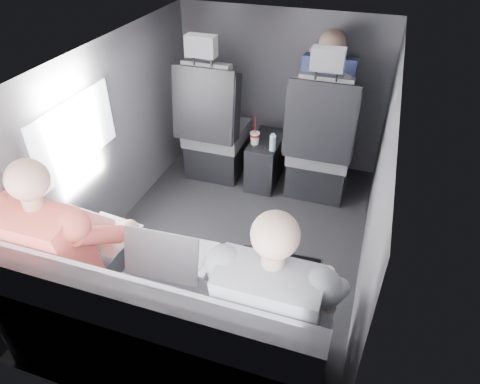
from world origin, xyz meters
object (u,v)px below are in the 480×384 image
(front_seat_right, at_px, (320,151))
(water_bottle, at_px, (273,143))
(passenger_front_right, at_px, (326,96))
(laptop_white, at_px, (104,230))
(passenger_rear_left, at_px, (72,254))
(center_console, at_px, (266,160))
(passenger_rear_right, at_px, (276,308))
(front_seat_left, at_px, (214,134))
(rear_bench, at_px, (159,336))
(laptop_black, at_px, (283,272))
(laptop_silver, at_px, (172,254))
(soda_cup, at_px, (255,138))

(front_seat_right, relative_size, water_bottle, 8.64)
(passenger_front_right, bearing_deg, laptop_white, -114.73)
(laptop_white, height_order, passenger_rear_left, passenger_rear_left)
(center_console, bearing_deg, laptop_white, -105.05)
(water_bottle, distance_m, passenger_rear_right, 1.76)
(front_seat_right, relative_size, passenger_rear_left, 1.03)
(front_seat_right, distance_m, passenger_rear_right, 1.82)
(front_seat_left, height_order, passenger_rear_left, front_seat_left)
(rear_bench, xyz_separation_m, passenger_rear_left, (-0.49, 0.10, 0.32))
(laptop_black, bearing_deg, laptop_white, -179.64)
(front_seat_right, height_order, center_console, front_seat_right)
(front_seat_left, xyz_separation_m, laptop_black, (0.98, -1.60, 0.23))
(front_seat_left, bearing_deg, laptop_silver, -75.26)
(soda_cup, distance_m, passenger_rear_left, 1.79)
(water_bottle, bearing_deg, laptop_white, -109.62)
(center_console, relative_size, rear_bench, 0.30)
(front_seat_left, bearing_deg, rear_bench, -76.69)
(laptop_white, xyz_separation_m, laptop_silver, (0.43, -0.06, 0.01))
(center_console, bearing_deg, front_seat_left, -174.93)
(center_console, distance_m, rear_bench, 1.94)
(front_seat_right, height_order, passenger_front_right, same)
(front_seat_left, height_order, water_bottle, front_seat_left)
(soda_cup, relative_size, passenger_rear_right, 0.20)
(passenger_rear_left, xyz_separation_m, passenger_front_right, (0.91, 2.06, 0.12))
(water_bottle, height_order, laptop_silver, laptop_silver)
(passenger_rear_left, height_order, passenger_rear_right, passenger_rear_left)
(laptop_silver, distance_m, passenger_rear_right, 0.58)
(rear_bench, distance_m, passenger_rear_right, 0.64)
(front_seat_right, bearing_deg, laptop_silver, -105.61)
(soda_cup, xyz_separation_m, passenger_rear_left, (-0.42, -1.73, 0.17))
(front_seat_right, bearing_deg, water_bottle, -162.93)
(soda_cup, distance_m, laptop_silver, 1.60)
(center_console, bearing_deg, laptop_black, -71.98)
(center_console, height_order, rear_bench, rear_bench)
(passenger_front_right, bearing_deg, front_seat_left, -163.40)
(front_seat_right, bearing_deg, soda_cup, -172.07)
(rear_bench, bearing_deg, passenger_rear_right, 9.80)
(rear_bench, relative_size, soda_cup, 6.64)
(front_seat_left, relative_size, laptop_silver, 3.33)
(water_bottle, distance_m, laptop_white, 1.59)
(water_bottle, relative_size, laptop_white, 0.47)
(front_seat_right, relative_size, laptop_silver, 3.33)
(soda_cup, relative_size, laptop_silver, 0.63)
(front_seat_left, xyz_separation_m, center_console, (0.45, 0.04, -0.20))
(front_seat_left, height_order, passenger_rear_right, front_seat_left)
(passenger_rear_left, relative_size, passenger_front_right, 1.47)
(soda_cup, bearing_deg, water_bottle, -13.49)
(front_seat_left, xyz_separation_m, front_seat_right, (0.90, 0.00, 0.00))
(laptop_white, bearing_deg, front_seat_right, 60.91)
(laptop_black, height_order, passenger_rear_left, passenger_rear_left)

